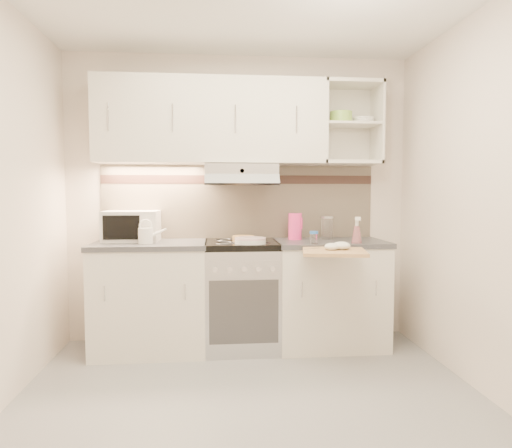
% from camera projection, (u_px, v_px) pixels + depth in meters
% --- Properties ---
extents(ground, '(3.00, 3.00, 0.00)m').
position_uv_depth(ground, '(253.00, 408.00, 2.76)').
color(ground, gray).
rests_on(ground, ground).
extents(room_shell, '(3.04, 2.84, 2.52)m').
position_uv_depth(room_shell, '(248.00, 144.00, 3.01)').
color(room_shell, beige).
rests_on(room_shell, ground).
extents(base_cabinet_left, '(0.90, 0.60, 0.86)m').
position_uv_depth(base_cabinet_left, '(151.00, 299.00, 3.75)').
color(base_cabinet_left, silver).
rests_on(base_cabinet_left, ground).
extents(worktop_left, '(0.92, 0.62, 0.04)m').
position_uv_depth(worktop_left, '(150.00, 245.00, 3.72)').
color(worktop_left, '#47474C').
rests_on(worktop_left, base_cabinet_left).
extents(base_cabinet_right, '(0.90, 0.60, 0.86)m').
position_uv_depth(base_cabinet_right, '(329.00, 295.00, 3.89)').
color(base_cabinet_right, silver).
rests_on(base_cabinet_right, ground).
extents(worktop_right, '(0.92, 0.62, 0.04)m').
position_uv_depth(worktop_right, '(330.00, 243.00, 3.86)').
color(worktop_right, '#47474C').
rests_on(worktop_right, base_cabinet_right).
extents(electric_range, '(0.60, 0.60, 0.90)m').
position_uv_depth(electric_range, '(242.00, 295.00, 3.82)').
color(electric_range, '#B7B7BC').
rests_on(electric_range, ground).
extents(microwave, '(0.45, 0.34, 0.25)m').
position_uv_depth(microwave, '(132.00, 226.00, 3.81)').
color(microwave, silver).
rests_on(microwave, worktop_left).
extents(watering_can, '(0.23, 0.12, 0.19)m').
position_uv_depth(watering_can, '(147.00, 235.00, 3.62)').
color(watering_can, white).
rests_on(watering_can, worktop_left).
extents(plate_stack, '(0.25, 0.25, 0.05)m').
position_uv_depth(plate_stack, '(250.00, 240.00, 3.64)').
color(plate_stack, silver).
rests_on(plate_stack, electric_range).
extents(bread_loaf, '(0.18, 0.18, 0.05)m').
position_uv_depth(bread_loaf, '(244.00, 239.00, 3.79)').
color(bread_loaf, '#AC7344').
rests_on(bread_loaf, electric_range).
extents(pink_pitcher, '(0.12, 0.11, 0.23)m').
position_uv_depth(pink_pitcher, '(295.00, 226.00, 3.93)').
color(pink_pitcher, '#FE3284').
rests_on(pink_pitcher, worktop_right).
extents(glass_jar, '(0.10, 0.10, 0.20)m').
position_uv_depth(glass_jar, '(327.00, 227.00, 3.98)').
color(glass_jar, silver).
rests_on(glass_jar, worktop_right).
extents(spice_jar, '(0.07, 0.07, 0.10)m').
position_uv_depth(spice_jar, '(314.00, 237.00, 3.62)').
color(spice_jar, white).
rests_on(spice_jar, worktop_right).
extents(spray_bottle, '(0.09, 0.09, 0.23)m').
position_uv_depth(spray_bottle, '(357.00, 232.00, 3.65)').
color(spray_bottle, pink).
rests_on(spray_bottle, worktop_right).
extents(cutting_board, '(0.52, 0.49, 0.02)m').
position_uv_depth(cutting_board, '(334.00, 252.00, 3.34)').
color(cutting_board, '#A67354').
rests_on(cutting_board, base_cabinet_right).
extents(dish_towel, '(0.30, 0.28, 0.06)m').
position_uv_depth(dish_towel, '(340.00, 245.00, 3.36)').
color(dish_towel, white).
rests_on(dish_towel, cutting_board).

